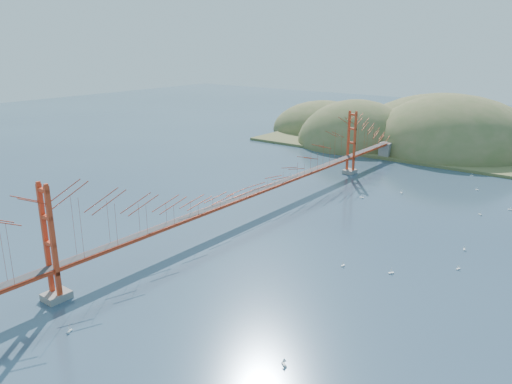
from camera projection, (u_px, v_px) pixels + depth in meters
The scene contains 15 objects.
ground at pixel (250, 216), 70.74m from camera, with size 320.00×320.00×0.00m, color #2B4056.
bridge at pixel (251, 168), 68.83m from camera, with size 2.20×94.40×12.00m.
far_headlands at pixel (432, 143), 121.20m from camera, with size 84.00×58.00×25.00m.
sailboat_12 at pixel (472, 175), 91.49m from camera, with size 0.59×0.54×0.66m.
sailboat_4 at pixel (458, 268), 54.26m from camera, with size 0.55×0.57×0.64m.
sailboat_0 at pixel (343, 265), 55.05m from camera, with size 0.48×0.56×0.64m.
sailboat_2 at pixel (284, 364), 38.25m from camera, with size 0.69×0.69×0.74m.
sailboat_16 at pixel (480, 214), 71.15m from camera, with size 0.59×0.59×0.64m.
sailboat_7 at pixel (477, 189), 82.90m from camera, with size 0.57×0.53×0.64m.
sailboat_14 at pixel (391, 272), 53.30m from camera, with size 0.69×0.69×0.73m.
sailboat_8 at pixel (510, 209), 73.16m from camera, with size 0.62×0.60×0.69m.
sailboat_10 at pixel (70, 330), 42.67m from camera, with size 0.59×0.59×0.67m.
sailboat_3 at pixel (362, 197), 78.79m from camera, with size 0.65×0.55×0.74m.
sailboat_extra_0 at pixel (402, 192), 81.13m from camera, with size 0.70×0.70×0.73m.
sailboat_extra_1 at pixel (464, 249), 59.26m from camera, with size 0.52×0.55×0.62m.
Camera 1 is at (41.51, -52.14, 23.96)m, focal length 35.00 mm.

